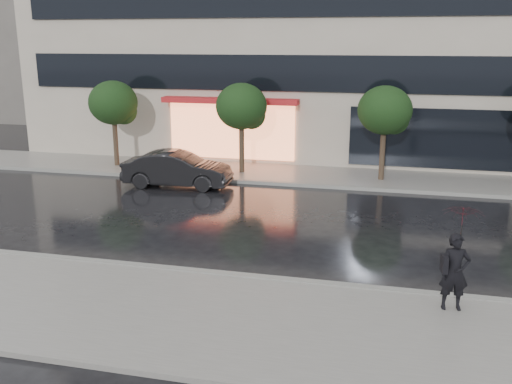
% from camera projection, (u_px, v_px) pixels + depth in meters
% --- Properties ---
extents(ground, '(120.00, 120.00, 0.00)m').
position_uv_depth(ground, '(254.00, 265.00, 15.07)').
color(ground, black).
rests_on(ground, ground).
extents(sidewalk_near, '(60.00, 4.50, 0.12)m').
position_uv_depth(sidewalk_near, '(218.00, 319.00, 12.01)').
color(sidewalk_near, slate).
rests_on(sidewalk_near, ground).
extents(sidewalk_far, '(60.00, 3.50, 0.12)m').
position_uv_depth(sidewalk_far, '(310.00, 175.00, 24.68)').
color(sidewalk_far, slate).
rests_on(sidewalk_far, ground).
extents(curb_near, '(60.00, 0.25, 0.14)m').
position_uv_depth(curb_near, '(245.00, 277.00, 14.12)').
color(curb_near, gray).
rests_on(curb_near, ground).
extents(curb_far, '(60.00, 0.25, 0.14)m').
position_uv_depth(curb_far, '(304.00, 185.00, 23.04)').
color(curb_far, gray).
rests_on(curb_far, ground).
extents(tree_far_west, '(2.20, 2.20, 3.99)m').
position_uv_depth(tree_far_west, '(115.00, 104.00, 25.75)').
color(tree_far_west, '#33261C').
rests_on(tree_far_west, ground).
extents(tree_mid_west, '(2.20, 2.20, 3.99)m').
position_uv_depth(tree_mid_west, '(243.00, 108.00, 24.40)').
color(tree_mid_west, '#33261C').
rests_on(tree_mid_west, ground).
extents(tree_mid_east, '(2.20, 2.20, 3.99)m').
position_uv_depth(tree_mid_east, '(386.00, 112.00, 23.04)').
color(tree_mid_east, '#33261C').
rests_on(tree_mid_east, ground).
extents(parked_car, '(4.40, 1.73, 1.43)m').
position_uv_depth(parked_car, '(177.00, 169.00, 22.90)').
color(parked_car, black).
rests_on(parked_car, ground).
extents(pedestrian_with_umbrella, '(0.96, 0.98, 2.31)m').
position_uv_depth(pedestrian_with_umbrella, '(459.00, 245.00, 11.99)').
color(pedestrian_with_umbrella, black).
rests_on(pedestrian_with_umbrella, sidewalk_near).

